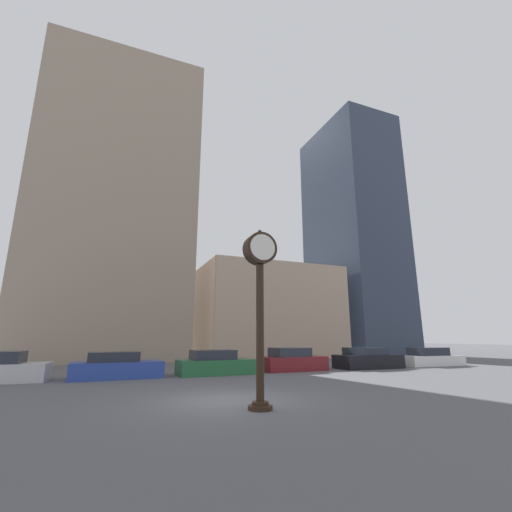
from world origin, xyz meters
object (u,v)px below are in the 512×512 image
at_px(car_green, 215,364).
at_px(car_maroon, 292,361).
at_px(car_black, 368,359).
at_px(car_white, 430,358).
at_px(street_clock, 260,286).
at_px(car_blue, 117,367).

bearing_deg(car_green, car_maroon, 1.11).
bearing_deg(car_black, car_white, 1.34).
height_order(street_clock, car_maroon, street_clock).
distance_m(street_clock, car_black, 15.38).
distance_m(car_green, car_black, 10.35).
xyz_separation_m(car_blue, car_green, (5.05, -0.05, 0.01)).
bearing_deg(car_maroon, car_blue, 178.71).
xyz_separation_m(street_clock, car_green, (1.37, 9.58, -2.93)).
relative_size(street_clock, car_green, 1.24).
height_order(car_blue, car_green, car_green).
bearing_deg(car_white, street_clock, -148.39).
height_order(car_blue, car_maroon, car_maroon).
relative_size(car_blue, car_maroon, 1.06).
distance_m(car_blue, car_white, 21.12).
height_order(street_clock, car_green, street_clock).
height_order(car_blue, car_black, car_black).
bearing_deg(car_white, car_green, -177.18).
bearing_deg(car_blue, car_maroon, -0.62).
relative_size(car_green, car_black, 0.96).
height_order(car_black, car_white, car_black).
bearing_deg(car_blue, car_white, -2.40).
bearing_deg(car_green, street_clock, -100.99).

